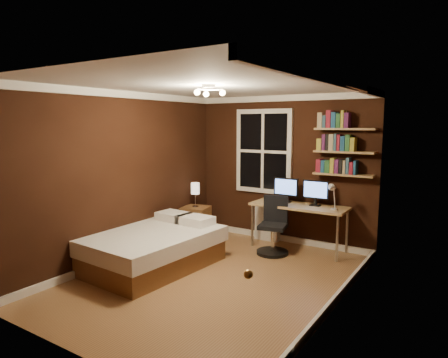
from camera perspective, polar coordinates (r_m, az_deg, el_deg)
The scene contains 24 objects.
floor at distance 5.43m, azimuth -1.45°, elevation -14.07°, with size 4.20×4.20×0.00m, color brown.
wall_back at distance 6.91m, azimuth 8.35°, elevation 1.35°, with size 3.20×0.04×2.50m, color black.
wall_left at distance 6.13m, azimuth -13.96°, elevation 0.36°, with size 0.04×4.20×2.50m, color black.
wall_right at distance 4.41m, azimuth 15.98°, elevation -2.61°, with size 0.04×4.20×2.50m, color black.
ceiling at distance 5.05m, azimuth -1.56°, elevation 13.24°, with size 3.20×4.20×0.02m, color white.
window at distance 7.01m, azimuth 5.67°, elevation 3.95°, with size 1.06×0.06×1.46m, color white.
door at distance 3.06m, azimuth 6.97°, elevation -11.36°, with size 0.03×0.82×2.05m, color black, non-canonical shape.
door_knob at distance 2.84m, azimuth 3.49°, elevation -13.44°, with size 0.06×0.06×0.06m, color gold.
ceiling_fixture at distance 4.96m, azimuth -2.22°, elevation 12.17°, with size 0.44×0.44×0.18m, color beige, non-canonical shape.
bookshelf_lower at distance 6.43m, azimuth 16.69°, elevation 0.61°, with size 0.92×0.22×0.03m, color tan.
books_row_lower at distance 6.42m, azimuth 16.73°, elevation 1.76°, with size 0.60×0.16×0.23m, color maroon, non-canonical shape.
bookshelf_middle at distance 6.40m, azimuth 16.81°, elevation 3.72°, with size 0.92×0.22×0.03m, color tan.
books_row_middle at distance 6.39m, azimuth 16.86°, elevation 4.88°, with size 0.54×0.16×0.23m, color navy, non-canonical shape.
bookshelf_upper at distance 6.38m, azimuth 16.94°, elevation 6.85°, with size 0.92×0.22×0.03m, color tan.
books_row_upper at distance 6.38m, azimuth 16.99°, elevation 8.02°, with size 0.42×0.16×0.23m, color #296030, non-canonical shape.
bed at distance 5.87m, azimuth -10.13°, elevation -9.66°, with size 1.46×1.95×0.64m.
nightstand at distance 7.20m, azimuth -4.09°, elevation -6.17°, with size 0.45×0.45×0.56m, color brown.
bedside_lamp at distance 7.10m, azimuth -4.13°, elevation -2.28°, with size 0.15×0.15×0.43m, color white, non-canonical shape.
radiator at distance 7.07m, azimuth 6.23°, elevation -6.13°, with size 0.43×0.15×0.64m, color beige.
desk at distance 6.55m, azimuth 10.64°, elevation -4.18°, with size 1.55×0.58×0.73m.
monitor_left at distance 6.68m, azimuth 8.83°, elevation -1.59°, with size 0.42×0.12×0.41m, color black, non-canonical shape.
monitor_right at distance 6.49m, azimuth 12.95°, elevation -1.97°, with size 0.42×0.12×0.41m, color black, non-canonical shape.
desk_lamp at distance 6.17m, azimuth 15.28°, elevation -2.41°, with size 0.14×0.32×0.44m, color silver, non-canonical shape.
office_chair at distance 6.37m, azimuth 7.05°, elevation -7.61°, with size 0.50×0.50×0.90m.
Camera 1 is at (2.84, -4.16, 2.03)m, focal length 32.00 mm.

